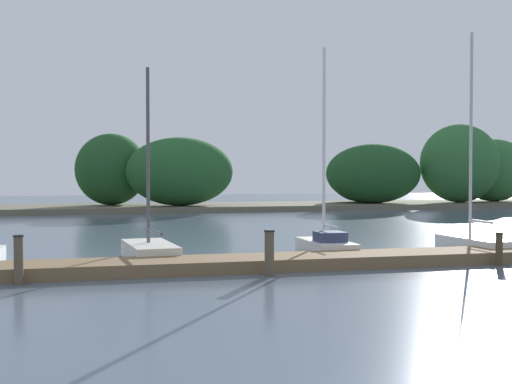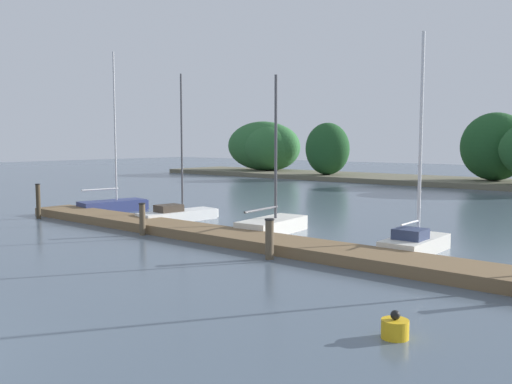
% 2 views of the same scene
% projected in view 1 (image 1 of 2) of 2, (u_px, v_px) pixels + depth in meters
% --- Properties ---
extents(dock_pier, '(29.43, 1.80, 0.35)m').
position_uv_depth(dock_pier, '(261.00, 263.00, 18.10)').
color(dock_pier, brown).
rests_on(dock_pier, ground).
extents(far_shore, '(73.09, 8.10, 6.82)m').
position_uv_depth(far_shore, '(174.00, 176.00, 47.63)').
color(far_shore, '#66604C').
rests_on(far_shore, ground).
extents(sailboat_2, '(1.62, 3.67, 6.01)m').
position_uv_depth(sailboat_2, '(149.00, 249.00, 19.81)').
color(sailboat_2, silver).
rests_on(sailboat_2, ground).
extents(sailboat_3, '(1.22, 3.14, 6.89)m').
position_uv_depth(sailboat_3, '(325.00, 243.00, 21.12)').
color(sailboat_3, silver).
rests_on(sailboat_3, ground).
extents(sailboat_4, '(1.16, 3.47, 7.53)m').
position_uv_depth(sailboat_4, '(471.00, 241.00, 21.78)').
color(sailboat_4, white).
rests_on(sailboat_4, ground).
extents(mooring_piling_1, '(0.26, 0.26, 1.21)m').
position_uv_depth(mooring_piling_1, '(19.00, 260.00, 15.44)').
color(mooring_piling_1, brown).
rests_on(mooring_piling_1, ground).
extents(mooring_piling_2, '(0.29, 0.29, 1.22)m').
position_uv_depth(mooring_piling_2, '(269.00, 253.00, 16.77)').
color(mooring_piling_2, brown).
rests_on(mooring_piling_2, ground).
extents(mooring_piling_3, '(0.23, 0.23, 0.98)m').
position_uv_depth(mooring_piling_3, '(499.00, 249.00, 18.69)').
color(mooring_piling_3, '#4C3D28').
rests_on(mooring_piling_3, ground).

